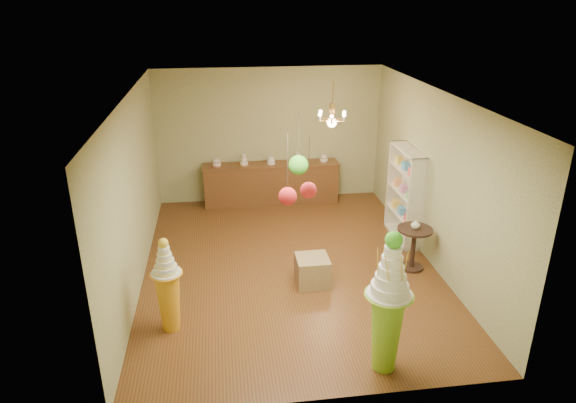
{
  "coord_description": "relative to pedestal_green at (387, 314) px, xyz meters",
  "views": [
    {
      "loc": [
        -1.1,
        -7.88,
        4.46
      ],
      "look_at": [
        -0.02,
        0.0,
        1.22
      ],
      "focal_mm": 32.0,
      "sensor_mm": 36.0,
      "label": 1
    }
  ],
  "objects": [
    {
      "name": "pom_red_left",
      "position": [
        -1.14,
        0.7,
        1.35
      ],
      "size": [
        0.23,
        0.23,
        0.97
      ],
      "color": "#3B342A",
      "rests_on": "ceiling"
    },
    {
      "name": "pedestal_green",
      "position": [
        0.0,
        0.0,
        0.0
      ],
      "size": [
        0.71,
        0.71,
        1.92
      ],
      "rotation": [
        0.0,
        0.0,
        -0.31
      ],
      "color": "#87C32B",
      "rests_on": "floor"
    },
    {
      "name": "sideboard",
      "position": [
        -0.83,
        5.76,
        -0.32
      ],
      "size": [
        3.04,
        0.54,
        1.16
      ],
      "color": "brown",
      "rests_on": "floor"
    },
    {
      "name": "pom_green_mid",
      "position": [
        -0.88,
        1.54,
        1.47
      ],
      "size": [
        0.27,
        0.27,
        0.87
      ],
      "color": "#3B342A",
      "rests_on": "ceiling"
    },
    {
      "name": "floor",
      "position": [
        -0.83,
        2.79,
        -0.8
      ],
      "size": [
        6.5,
        6.5,
        0.0
      ],
      "primitive_type": "plane",
      "color": "#563217",
      "rests_on": "ground"
    },
    {
      "name": "wall_left",
      "position": [
        -3.33,
        2.79,
        0.7
      ],
      "size": [
        0.04,
        6.5,
        3.0
      ],
      "primitive_type": "cube",
      "color": "#989B6D",
      "rests_on": "ground"
    },
    {
      "name": "wall_back",
      "position": [
        -0.83,
        6.04,
        0.7
      ],
      "size": [
        5.0,
        0.04,
        3.0
      ],
      "primitive_type": "cube",
      "color": "#989B6D",
      "rests_on": "ground"
    },
    {
      "name": "wall_right",
      "position": [
        1.67,
        2.79,
        0.7
      ],
      "size": [
        0.04,
        6.5,
        3.0
      ],
      "primitive_type": "cube",
      "color": "#989B6D",
      "rests_on": "ground"
    },
    {
      "name": "wall_front",
      "position": [
        -0.83,
        -0.46,
        0.7
      ],
      "size": [
        5.0,
        0.04,
        3.0
      ],
      "primitive_type": "cube",
      "color": "#989B6D",
      "rests_on": "ground"
    },
    {
      "name": "pom_red_right",
      "position": [
        -0.96,
        0.31,
        1.57
      ],
      "size": [
        0.19,
        0.19,
        0.73
      ],
      "color": "#3B342A",
      "rests_on": "ceiling"
    },
    {
      "name": "ceiling",
      "position": [
        -0.83,
        2.79,
        2.2
      ],
      "size": [
        6.5,
        6.5,
        0.0
      ],
      "primitive_type": "plane",
      "rotation": [
        3.14,
        0.0,
        0.0
      ],
      "color": "white",
      "rests_on": "ground"
    },
    {
      "name": "shelving_unit",
      "position": [
        1.51,
        3.59,
        0.11
      ],
      "size": [
        0.33,
        1.2,
        1.8
      ],
      "color": "beige",
      "rests_on": "floor"
    },
    {
      "name": "pedestal_orange",
      "position": [
        -2.76,
        1.2,
        -0.22
      ],
      "size": [
        0.54,
        0.54,
        1.43
      ],
      "rotation": [
        0.0,
        0.0,
        -0.38
      ],
      "color": "orange",
      "rests_on": "floor"
    },
    {
      "name": "round_table",
      "position": [
        1.27,
        2.4,
        -0.3
      ],
      "size": [
        0.77,
        0.77,
        0.76
      ],
      "rotation": [
        0.0,
        0.0,
        0.37
      ],
      "color": "black",
      "rests_on": "floor"
    },
    {
      "name": "vase",
      "position": [
        1.27,
        2.4,
        0.05
      ],
      "size": [
        0.16,
        0.16,
        0.16
      ],
      "primitive_type": "imported",
      "rotation": [
        0.0,
        0.0,
        0.01
      ],
      "color": "beige",
      "rests_on": "round_table"
    },
    {
      "name": "burlap_riser",
      "position": [
        -0.54,
        2.13,
        -0.56
      ],
      "size": [
        0.53,
        0.53,
        0.48
      ],
      "primitive_type": "cube",
      "rotation": [
        0.0,
        0.0,
        0.0
      ],
      "color": "olive",
      "rests_on": "floor"
    },
    {
      "name": "chandelier",
      "position": [
        0.12,
        3.98,
        1.51
      ],
      "size": [
        0.72,
        0.72,
        0.85
      ],
      "rotation": [
        0.0,
        0.0,
        0.28
      ],
      "color": "gold",
      "rests_on": "ceiling"
    }
  ]
}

